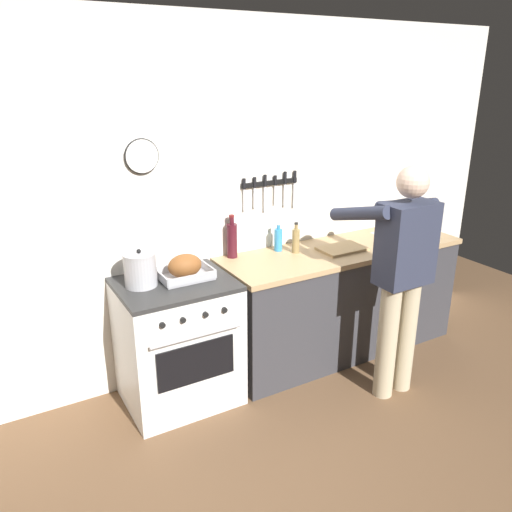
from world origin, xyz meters
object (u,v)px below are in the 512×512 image
stock_pot (140,269)px  bottle_dish_soap (278,239)px  stove (178,342)px  person_cook (401,269)px  bottle_wine_red (232,240)px  cutting_board (342,249)px  bottle_vinegar (296,240)px  roasting_pan (185,268)px

stock_pot → bottle_dish_soap: (1.15, 0.14, -0.02)m
stove → bottle_dish_soap: bearing=12.0°
person_cook → bottle_dish_soap: 0.98m
bottle_wine_red → bottle_dish_soap: bearing=-7.4°
person_cook → cutting_board: size_ratio=4.61×
bottle_wine_red → bottle_vinegar: (0.47, -0.15, -0.04)m
bottle_dish_soap → bottle_vinegar: (0.09, -0.10, 0.01)m
bottle_wine_red → bottle_vinegar: bottle_wine_red is taller
person_cook → stock_pot: 1.75m
bottle_wine_red → bottle_vinegar: size_ratio=1.36×
stove → person_cook: (1.38, -0.67, 0.50)m
roasting_pan → bottle_dish_soap: (0.85, 0.17, 0.02)m
bottle_dish_soap → stock_pot: bearing=-172.9°
stove → bottle_dish_soap: size_ratio=3.99×
stove → person_cook: size_ratio=0.54×
stove → cutting_board: size_ratio=2.50×
roasting_pan → stock_pot: stock_pot is taller
bottle_dish_soap → bottle_vinegar: bearing=-47.8°
roasting_pan → cutting_board: bearing=-3.0°
stove → person_cook: person_cook is taller
roasting_pan → bottle_wine_red: (0.47, 0.22, 0.06)m
cutting_board → roasting_pan: bearing=177.0°
person_cook → bottle_wine_red: bearing=48.5°
person_cook → roasting_pan: (-1.29, 0.70, 0.02)m
cutting_board → stove: bearing=178.4°
bottle_vinegar → stove: bearing=-174.7°
stock_pot → cutting_board: 1.59m
cutting_board → bottle_dish_soap: (-0.44, 0.24, 0.08)m
person_cook → bottle_dish_soap: (-0.44, 0.87, 0.04)m
roasting_pan → stock_pot: (-0.30, 0.03, 0.04)m
bottle_dish_soap → bottle_vinegar: 0.14m
bottle_vinegar → roasting_pan: bearing=-176.0°
bottle_vinegar → person_cook: bearing=-65.6°
roasting_pan → bottle_wine_red: bearing=24.9°
stove → bottle_dish_soap: 1.10m
stock_pot → cutting_board: stock_pot is taller
stock_pot → bottle_vinegar: size_ratio=1.05×
stock_pot → bottle_vinegar: stock_pot is taller
stock_pot → bottle_dish_soap: size_ratio=1.12×
stove → cutting_board: (1.38, -0.04, 0.46)m
bottle_dish_soap → cutting_board: bearing=-28.1°
bottle_wine_red → bottle_dish_soap: size_ratio=1.45×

